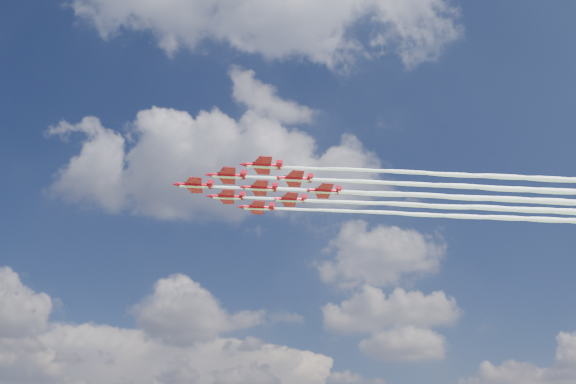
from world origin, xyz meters
The scene contains 9 objects.
jet_lead centered at (31.45, 3.78, 80.53)m, with size 112.32×20.45×3.01m.
jet_row2_port centered at (41.89, -1.88, 80.53)m, with size 112.32×20.45×3.01m.
jet_row2_starb centered at (40.02, 12.00, 80.53)m, with size 112.32×20.45×3.01m.
jet_row3_port centered at (52.33, -7.54, 80.53)m, with size 112.32×20.45×3.01m.
jet_row3_centre centered at (50.46, 6.34, 80.53)m, with size 112.32×20.45×3.01m.
jet_row3_starb centered at (48.58, 20.22, 80.53)m, with size 112.32×20.45×3.01m.
jet_row4_port centered at (60.89, 0.68, 80.53)m, with size 112.32×20.45×3.01m.
jet_row4_starb centered at (59.02, 14.56, 80.53)m, with size 112.32×20.45×3.01m.
jet_tail centered at (69.46, 8.90, 80.53)m, with size 112.32×20.45×3.01m.
Camera 1 is at (11.68, -148.89, 6.58)m, focal length 35.00 mm.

